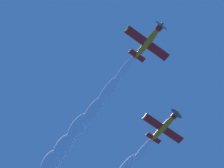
% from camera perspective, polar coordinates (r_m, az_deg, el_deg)
% --- Properties ---
extents(airplane_lead, '(8.64, 9.52, 3.02)m').
position_cam_1_polar(airplane_lead, '(70.87, 5.71, 6.66)').
color(airplane_lead, orange).
extents(airplane_left_wingman, '(8.64, 9.52, 3.18)m').
position_cam_1_polar(airplane_left_wingman, '(77.29, 8.16, -6.53)').
color(airplane_left_wingman, orange).
extents(smoke_trail_lead, '(33.16, 18.08, 4.66)m').
position_cam_1_polar(smoke_trail_lead, '(81.28, -6.35, -8.27)').
color(smoke_trail_lead, white).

